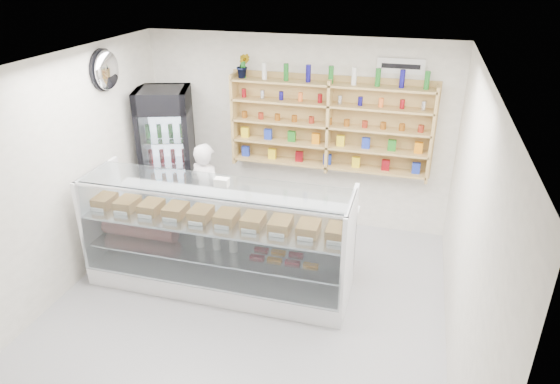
% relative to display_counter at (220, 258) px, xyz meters
% --- Properties ---
extents(room, '(5.00, 5.00, 5.00)m').
position_rel_display_counter_xyz_m(room, '(0.47, -0.50, 1.02)').
color(room, '#A6A5AA').
rests_on(room, ground).
extents(display_counter, '(3.21, 0.96, 1.40)m').
position_rel_display_counter_xyz_m(display_counter, '(0.00, 0.00, 0.00)').
color(display_counter, white).
rests_on(display_counter, floor).
extents(shop_worker, '(0.64, 0.53, 1.50)m').
position_rel_display_counter_xyz_m(shop_worker, '(-0.54, 0.93, 0.37)').
color(shop_worker, silver).
rests_on(shop_worker, floor).
extents(drinks_cooler, '(0.93, 0.92, 2.06)m').
position_rel_display_counter_xyz_m(drinks_cooler, '(-1.38, 1.45, 0.66)').
color(drinks_cooler, black).
rests_on(drinks_cooler, floor).
extents(wall_shelving, '(2.84, 0.28, 1.33)m').
position_rel_display_counter_xyz_m(wall_shelving, '(0.97, 1.84, 1.22)').
color(wall_shelving, tan).
rests_on(wall_shelving, back_wall).
extents(potted_plant, '(0.21, 0.18, 0.34)m').
position_rel_display_counter_xyz_m(potted_plant, '(-0.28, 1.84, 1.99)').
color(potted_plant, '#1E6626').
rests_on(potted_plant, wall_shelving).
extents(security_mirror, '(0.15, 0.50, 0.50)m').
position_rel_display_counter_xyz_m(security_mirror, '(-1.70, 0.70, 2.07)').
color(security_mirror, silver).
rests_on(security_mirror, left_wall).
extents(wall_sign, '(0.62, 0.03, 0.20)m').
position_rel_display_counter_xyz_m(wall_sign, '(1.87, 1.97, 2.07)').
color(wall_sign, white).
rests_on(wall_sign, back_wall).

